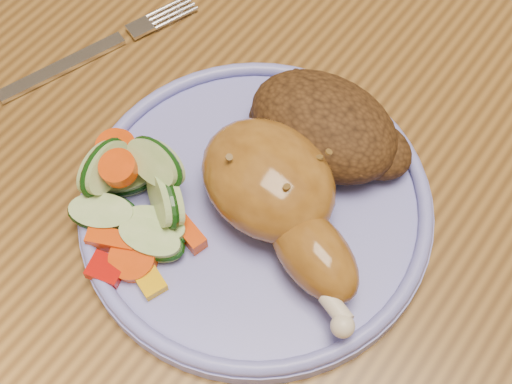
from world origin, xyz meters
TOP-DOWN VIEW (x-y plane):
  - dining_table at (0.00, 0.00)m, footprint 0.90×1.40m
  - plate at (-0.11, -0.11)m, footprint 0.24×0.24m
  - plate_rim at (-0.11, -0.11)m, footprint 0.24×0.24m
  - chicken_leg at (-0.09, -0.11)m, footprint 0.16×0.11m
  - rice_pilaf at (-0.10, -0.04)m, footprint 0.12×0.08m
  - vegetable_pile at (-0.17, -0.16)m, footprint 0.11×0.10m
  - fork at (-0.29, -0.08)m, footprint 0.06×0.15m

SIDE VIEW (x-z plane):
  - dining_table at x=0.00m, z-range 0.29..1.04m
  - fork at x=-0.29m, z-range 0.75..0.76m
  - plate at x=-0.11m, z-range 0.75..0.76m
  - plate_rim at x=-0.11m, z-range 0.76..0.77m
  - vegetable_pile at x=-0.17m, z-range 0.75..0.80m
  - rice_pilaf at x=-0.10m, z-range 0.76..0.80m
  - chicken_leg at x=-0.09m, z-range 0.76..0.81m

